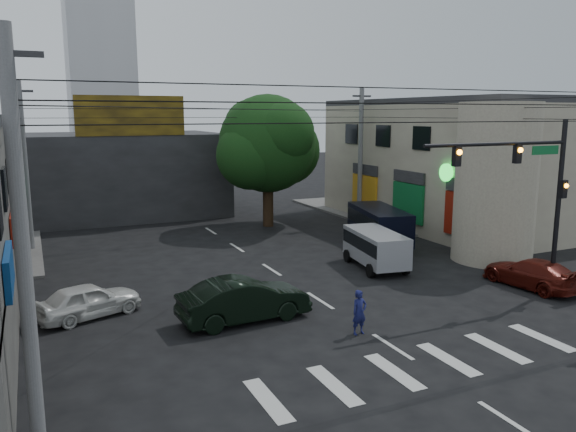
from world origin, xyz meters
TOP-DOWN VIEW (x-y plane):
  - ground at (0.00, 0.00)m, footprint 160.00×160.00m
  - sidewalk_far_right at (18.00, 18.00)m, footprint 16.00×16.00m
  - building_right at (18.00, 13.00)m, footprint 14.00×18.00m
  - corner_column at (11.00, 4.00)m, footprint 4.00×4.00m
  - building_far at (-4.00, 26.00)m, footprint 14.00×10.00m
  - billboard at (-4.00, 21.10)m, footprint 7.00×0.30m
  - tower_distant at (0.00, 70.00)m, footprint 9.00×9.00m
  - street_tree at (4.00, 17.00)m, footprint 6.40×6.40m
  - traffic_gantry at (7.82, -1.00)m, footprint 7.10×0.35m
  - utility_pole_near_left at (-10.50, -4.50)m, footprint 0.32×0.32m
  - utility_pole_far_left at (-10.50, 16.00)m, footprint 0.32×0.32m
  - utility_pole_far_right at (10.50, 16.00)m, footprint 0.32×0.32m
  - dark_sedan at (-3.54, 1.21)m, footprint 2.20×4.97m
  - white_compact at (-8.64, 3.95)m, footprint 3.84×4.72m
  - maroon_sedan at (9.14, -0.24)m, footprint 2.50×4.65m
  - silver_minivan at (4.73, 5.19)m, footprint 4.77×3.09m
  - navy_van at (7.56, 9.15)m, footprint 6.33×4.50m
  - traffic_officer at (-0.41, -1.62)m, footprint 0.62×0.46m

SIDE VIEW (x-z plane):
  - ground at x=0.00m, z-range 0.00..0.00m
  - sidewalk_far_right at x=18.00m, z-range 0.00..0.15m
  - maroon_sedan at x=9.14m, z-range 0.00..1.26m
  - white_compact at x=-8.64m, z-range 0.00..1.29m
  - traffic_officer at x=-0.41m, z-range 0.00..1.55m
  - dark_sedan at x=-3.54m, z-range 0.00..1.58m
  - silver_minivan at x=4.73m, z-range 0.00..1.81m
  - navy_van at x=7.56m, z-range 0.00..2.16m
  - building_far at x=-4.00m, z-range 0.00..6.00m
  - building_right at x=18.00m, z-range 0.00..8.00m
  - corner_column at x=11.00m, z-range 0.00..8.00m
  - utility_pole_near_left at x=-10.50m, z-range 0.00..9.20m
  - utility_pole_far_left at x=-10.50m, z-range 0.00..9.20m
  - utility_pole_far_right at x=10.50m, z-range 0.00..9.20m
  - traffic_gantry at x=7.82m, z-range 1.23..8.43m
  - street_tree at x=4.00m, z-range 1.12..9.82m
  - billboard at x=-4.00m, z-range 6.00..8.60m
  - tower_distant at x=0.00m, z-range 0.00..44.00m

